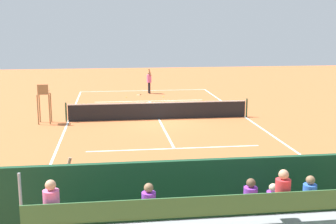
% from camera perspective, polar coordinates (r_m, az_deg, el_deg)
% --- Properties ---
extents(ground_plane, '(60.00, 60.00, 0.00)m').
position_cam_1_polar(ground_plane, '(24.86, -1.20, -0.93)').
color(ground_plane, '#BC6033').
extents(court_line_markings, '(10.10, 22.20, 0.01)m').
position_cam_1_polar(court_line_markings, '(24.89, -1.21, -0.90)').
color(court_line_markings, white).
rests_on(court_line_markings, ground).
extents(tennis_net, '(10.30, 0.10, 1.07)m').
position_cam_1_polar(tennis_net, '(24.76, -1.21, 0.21)').
color(tennis_net, black).
rests_on(tennis_net, ground).
extents(backdrop_wall, '(18.00, 0.16, 2.00)m').
position_cam_1_polar(backdrop_wall, '(11.32, 6.74, -10.85)').
color(backdrop_wall, '#194228').
rests_on(backdrop_wall, ground).
extents(bleacher_stand, '(9.06, 2.40, 2.48)m').
position_cam_1_polar(bleacher_stand, '(10.15, 8.78, -13.97)').
color(bleacher_stand, '#9EA0A5').
rests_on(bleacher_stand, ground).
extents(umpire_chair, '(0.67, 0.67, 2.14)m').
position_cam_1_polar(umpire_chair, '(24.45, -15.75, 1.57)').
color(umpire_chair, olive).
rests_on(umpire_chair, ground).
extents(courtside_bench, '(1.80, 0.40, 0.93)m').
position_cam_1_polar(courtside_bench, '(12.87, 16.31, -10.58)').
color(courtside_bench, '#9E754C').
rests_on(courtside_bench, ground).
extents(equipment_bag, '(0.90, 0.36, 0.36)m').
position_cam_1_polar(equipment_bag, '(12.31, 8.48, -13.17)').
color(equipment_bag, '#B22D2D').
rests_on(equipment_bag, ground).
extents(tennis_player, '(0.42, 0.55, 1.93)m').
position_cam_1_polar(tennis_player, '(34.05, -2.45, 4.11)').
color(tennis_player, black).
rests_on(tennis_player, ground).
extents(tennis_racket, '(0.48, 0.54, 0.03)m').
position_cam_1_polar(tennis_racket, '(33.36, -3.85, 2.21)').
color(tennis_racket, black).
rests_on(tennis_racket, ground).
extents(tennis_ball_near, '(0.07, 0.07, 0.07)m').
position_cam_1_polar(tennis_ball_near, '(32.36, -0.60, 1.98)').
color(tennis_ball_near, '#CCDB33').
rests_on(tennis_ball_near, ground).
extents(tennis_ball_far, '(0.07, 0.07, 0.07)m').
position_cam_1_polar(tennis_ball_far, '(32.37, -5.42, 1.94)').
color(tennis_ball_far, '#CCDB33').
rests_on(tennis_ball_far, ground).
extents(line_judge, '(0.44, 0.56, 1.93)m').
position_cam_1_polar(line_judge, '(11.64, -12.54, -10.34)').
color(line_judge, '#232328').
rests_on(line_judge, ground).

